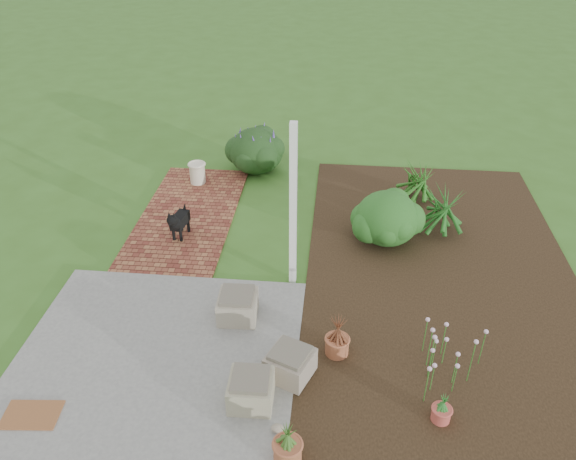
# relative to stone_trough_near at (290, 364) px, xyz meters

# --- Properties ---
(ground) EXTENTS (80.00, 80.00, 0.00)m
(ground) POSITION_rel_stone_trough_near_xyz_m (-0.44, 1.75, -0.20)
(ground) COLOR #355E1D
(ground) RESTS_ON ground
(concrete_patio) EXTENTS (3.50, 3.50, 0.04)m
(concrete_patio) POSITION_rel_stone_trough_near_xyz_m (-1.69, 0.00, -0.18)
(concrete_patio) COLOR slate
(concrete_patio) RESTS_ON ground
(brick_path) EXTENTS (1.60, 3.50, 0.04)m
(brick_path) POSITION_rel_stone_trough_near_xyz_m (-2.14, 3.50, -0.18)
(brick_path) COLOR maroon
(brick_path) RESTS_ON ground
(garden_bed) EXTENTS (4.00, 7.00, 0.03)m
(garden_bed) POSITION_rel_stone_trough_near_xyz_m (2.06, 2.25, -0.19)
(garden_bed) COLOR black
(garden_bed) RESTS_ON ground
(veranda_post) EXTENTS (0.10, 0.10, 2.50)m
(veranda_post) POSITION_rel_stone_trough_near_xyz_m (-0.14, 1.85, 1.05)
(veranda_post) COLOR white
(veranda_post) RESTS_ON ground
(stone_trough_near) EXTENTS (0.64, 0.64, 0.33)m
(stone_trough_near) POSITION_rel_stone_trough_near_xyz_m (0.00, 0.00, 0.00)
(stone_trough_near) COLOR #74695A
(stone_trough_near) RESTS_ON concrete_patio
(stone_trough_mid) EXTENTS (0.51, 0.51, 0.33)m
(stone_trough_mid) POSITION_rel_stone_trough_near_xyz_m (-0.40, -0.44, 0.00)
(stone_trough_mid) COLOR gray
(stone_trough_mid) RESTS_ON concrete_patio
(stone_trough_far) EXTENTS (0.53, 0.53, 0.34)m
(stone_trough_far) POSITION_rel_stone_trough_near_xyz_m (-0.80, 0.96, 0.01)
(stone_trough_far) COLOR gray
(stone_trough_far) RESTS_ON concrete_patio
(coir_doormat) EXTENTS (0.65, 0.45, 0.02)m
(coir_doormat) POSITION_rel_stone_trough_near_xyz_m (-2.80, -0.88, -0.15)
(coir_doormat) COLOR brown
(coir_doormat) RESTS_ON concrete_patio
(black_dog) EXTENTS (0.25, 0.62, 0.53)m
(black_dog) POSITION_rel_stone_trough_near_xyz_m (-2.08, 2.78, 0.15)
(black_dog) COLOR black
(black_dog) RESTS_ON brick_path
(cream_ceramic_urn) EXTENTS (0.37, 0.37, 0.39)m
(cream_ceramic_urn) POSITION_rel_stone_trough_near_xyz_m (-2.23, 4.69, 0.03)
(cream_ceramic_urn) COLOR beige
(cream_ceramic_urn) RESTS_ON brick_path
(evergreen_shrub) EXTENTS (1.30, 1.30, 0.87)m
(evergreen_shrub) POSITION_rel_stone_trough_near_xyz_m (1.27, 3.05, 0.26)
(evergreen_shrub) COLOR #153A0E
(evergreen_shrub) RESTS_ON garden_bed
(agapanthus_clump_back) EXTENTS (1.21, 1.21, 0.95)m
(agapanthus_clump_back) POSITION_rel_stone_trough_near_xyz_m (2.16, 3.41, 0.30)
(agapanthus_clump_back) COLOR #0D3C0B
(agapanthus_clump_back) RESTS_ON garden_bed
(agapanthus_clump_front) EXTENTS (1.02, 1.02, 0.84)m
(agapanthus_clump_front) POSITION_rel_stone_trough_near_xyz_m (1.87, 4.45, 0.25)
(agapanthus_clump_front) COLOR #1E3E11
(agapanthus_clump_front) RESTS_ON garden_bed
(pink_flower_patch) EXTENTS (1.20, 1.20, 0.64)m
(pink_flower_patch) POSITION_rel_stone_trough_near_xyz_m (1.84, 0.17, 0.15)
(pink_flower_patch) COLOR #113D0F
(pink_flower_patch) RESTS_ON garden_bed
(terracotta_pot_bronze) EXTENTS (0.37, 0.37, 0.24)m
(terracotta_pot_bronze) POSITION_rel_stone_trough_near_xyz_m (0.55, 0.42, -0.05)
(terracotta_pot_bronze) COLOR #9D5535
(terracotta_pot_bronze) RESTS_ON garden_bed
(terracotta_pot_small_left) EXTENTS (0.26, 0.26, 0.18)m
(terracotta_pot_small_left) POSITION_rel_stone_trough_near_xyz_m (1.71, -0.48, -0.09)
(terracotta_pot_small_left) COLOR #B3473C
(terracotta_pot_small_left) RESTS_ON garden_bed
(terracotta_pot_small_right) EXTENTS (0.34, 0.34, 0.25)m
(terracotta_pot_small_right) POSITION_rel_stone_trough_near_xyz_m (0.08, -1.14, -0.05)
(terracotta_pot_small_right) COLOR #964F32
(terracotta_pot_small_right) RESTS_ON garden_bed
(purple_flowering_bush) EXTENTS (1.37, 1.37, 0.91)m
(purple_flowering_bush) POSITION_rel_stone_trough_near_xyz_m (-1.19, 5.37, 0.25)
(purple_flowering_bush) COLOR black
(purple_flowering_bush) RESTS_ON ground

